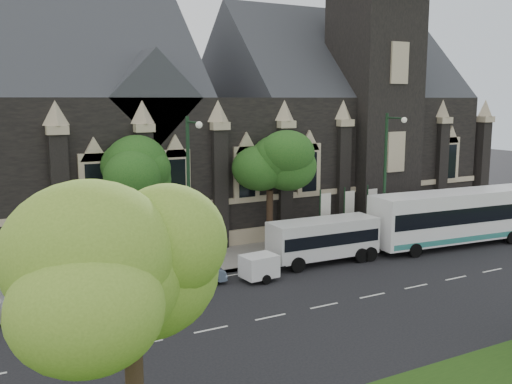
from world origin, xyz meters
TOP-DOWN VIEW (x-y plane):
  - ground at (0.00, 0.00)m, footprint 160.00×160.00m
  - sidewalk at (0.00, 9.50)m, footprint 80.00×5.00m
  - museum at (5.12, 18.78)m, footprint 40.00×17.70m
  - tree_park_near at (-11.77, -8.77)m, footprint 4.42×4.42m
  - tree_walk_right at (3.21, 10.71)m, footprint 4.08×4.08m
  - tree_walk_left at (-5.80, 10.70)m, footprint 3.91×3.91m
  - street_lamp_near at (10.00, 7.09)m, footprint 0.36×1.88m
  - street_lamp_mid at (-4.00, 7.09)m, footprint 0.36×1.88m
  - banner_flag_left at (6.29, 9.00)m, footprint 0.90×0.10m
  - banner_flag_center at (8.29, 9.00)m, footprint 0.90×0.10m
  - banner_flag_right at (10.29, 9.00)m, footprint 0.90×0.10m
  - tour_coach at (14.62, 5.21)m, footprint 12.95×3.81m
  - shuttle_bus at (4.29, 6.15)m, footprint 6.99×2.69m
  - box_trailer at (-0.91, 4.88)m, footprint 2.78×1.63m
  - sedan at (-4.72, 6.01)m, footprint 4.28×1.80m
  - car_far_red at (-9.33, 6.15)m, footprint 4.15×1.87m

SIDE VIEW (x-z plane):
  - ground at x=0.00m, z-range 0.00..0.00m
  - sidewalk at x=0.00m, z-range 0.00..0.15m
  - sedan at x=-4.72m, z-range 0.00..1.37m
  - car_far_red at x=-9.33m, z-range 0.00..1.38m
  - box_trailer at x=-0.91m, z-range 0.10..1.56m
  - shuttle_bus at x=4.29m, z-range 0.21..2.88m
  - tour_coach at x=14.62m, z-range 0.16..3.89m
  - banner_flag_left at x=6.29m, z-range 0.38..4.38m
  - banner_flag_center at x=8.29m, z-range 0.38..4.38m
  - banner_flag_right at x=10.29m, z-range 0.38..4.38m
  - street_lamp_near at x=10.00m, z-range 0.61..9.61m
  - street_lamp_mid at x=-4.00m, z-range 0.61..9.61m
  - tree_walk_left at x=-5.80m, z-range 1.91..9.55m
  - tree_walk_right at x=3.21m, z-range 1.92..9.72m
  - tree_park_near at x=-11.77m, z-range 2.14..10.70m
  - museum at x=5.12m, z-range -6.78..23.12m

